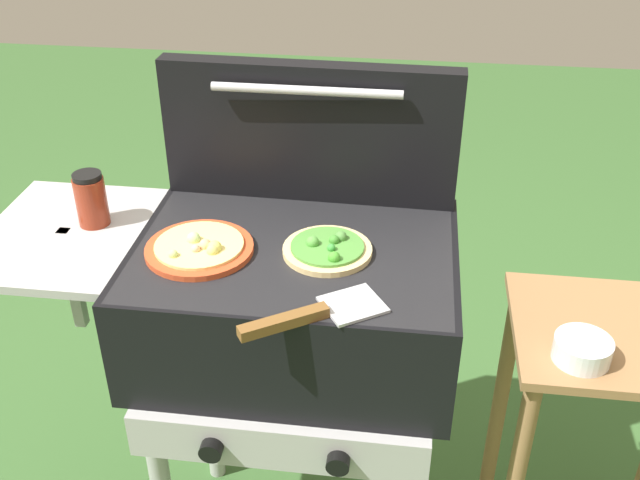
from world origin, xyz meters
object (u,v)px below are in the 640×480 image
Objects in this scene: spatula at (313,314)px; topping_bowl_near at (582,350)px; sauce_jar at (91,199)px; grill at (289,306)px; prep_table at (605,412)px; pizza_veggie at (328,249)px; pizza_cheese at (200,248)px.

spatula is 0.52m from topping_bowl_near.
sauce_jar is 0.46× the size of spatula.
grill is at bearing 110.54° from spatula.
prep_table is 7.05× the size of topping_bowl_near.
pizza_veggie is 0.82× the size of pizza_cheese.
prep_table is (0.59, 0.01, -0.37)m from pizza_veggie.
prep_table is 0.28m from topping_bowl_near.
pizza_cheese is at bearing -167.12° from grill.
pizza_cheese is at bearing 144.10° from spatula.
grill is 4.55× the size of pizza_cheese.
topping_bowl_near is at bearing -9.44° from grill.
spatula is at bearing -159.51° from prep_table.
sauce_jar is at bearing 172.09° from topping_bowl_near.
pizza_cheese is 1.96× the size of topping_bowl_near.
topping_bowl_near is (0.49, 0.12, -0.13)m from spatula.
spatula reaches higher than prep_table.
grill is at bearing -179.63° from prep_table.
prep_table is at bearing 0.37° from grill.
sauce_jar reaches higher than grill.
sauce_jar is 1.16m from prep_table.
sauce_jar reaches higher than pizza_veggie.
prep_table is at bearing 2.89° from pizza_cheese.
sauce_jar is 0.15× the size of prep_table.
grill is at bearing 170.56° from topping_bowl_near.
pizza_cheese is 1.85× the size of sauce_jar.
sauce_jar is (-0.25, 0.08, 0.05)m from pizza_cheese.
sauce_jar is 0.56m from spatula.
pizza_veggie is at bearing -178.64° from prep_table.
grill is 8.91× the size of topping_bowl_near.
pizza_cheese is (-0.25, -0.03, -0.00)m from pizza_veggie.
grill is at bearing 173.16° from pizza_veggie.
sauce_jar is (-0.41, 0.04, 0.20)m from grill.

